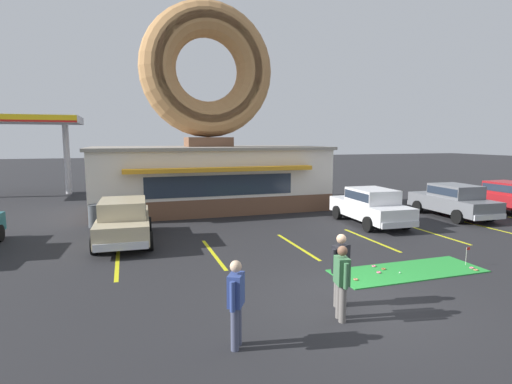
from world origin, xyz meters
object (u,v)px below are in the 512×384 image
car_grey (453,199)px  pedestrian_blue_sweater_man (342,280)px  car_champagne (124,219)px  trash_bin (95,216)px  car_white (371,205)px  pedestrian_leather_jacket_man (341,266)px  putting_flag_pin (467,252)px  pedestrian_hooded_kid (236,300)px  car_red (509,196)px  golf_ball (400,273)px

car_grey → pedestrian_blue_sweater_man: bearing=-143.0°
car_champagne → trash_bin: (-1.19, 3.15, -0.37)m
car_white → pedestrian_leather_jacket_man: bearing=-128.0°
putting_flag_pin → pedestrian_hooded_kid: 8.15m
car_white → pedestrian_hooded_kid: size_ratio=2.84×
pedestrian_blue_sweater_man → pedestrian_hooded_kid: size_ratio=0.98×
car_white → pedestrian_blue_sweater_man: car_white is taller
pedestrian_blue_sweater_man → trash_bin: pedestrian_blue_sweater_man is taller
putting_flag_pin → car_champagne: size_ratio=0.12×
car_champagne → pedestrian_hooded_kid: (1.94, -8.43, 0.03)m
car_white → pedestrian_hooded_kid: (-8.45, -8.40, 0.03)m
trash_bin → car_grey: bearing=-10.6°
car_white → pedestrian_blue_sweater_man: bearing=-127.3°
car_white → pedestrian_leather_jacket_man: (-5.72, -7.33, 0.05)m
car_red → pedestrian_leather_jacket_man: size_ratio=2.76×
car_grey → car_white: bearing=-178.4°
putting_flag_pin → pedestrian_leather_jacket_man: size_ratio=0.33×
car_champagne → pedestrian_hooded_kid: size_ratio=2.84×
putting_flag_pin → car_red: car_red is taller
car_grey → trash_bin: (-16.30, 3.05, -0.37)m
car_champagne → putting_flag_pin: bearing=-31.8°
pedestrian_leather_jacket_man → golf_ball: bearing=26.5°
car_white → trash_bin: (-11.59, 3.18, -0.37)m
car_white → car_grey: size_ratio=1.00×
golf_ball → car_grey: size_ratio=0.01×
golf_ball → putting_flag_pin: putting_flag_pin is taller
golf_ball → car_red: car_red is taller
putting_flag_pin → trash_bin: 14.25m
car_champagne → golf_ball: bearing=-39.4°
pedestrian_blue_sweater_man → pedestrian_leather_jacket_man: (0.36, 0.67, 0.04)m
car_grey → trash_bin: 16.59m
car_champagne → trash_bin: car_champagne is taller
pedestrian_blue_sweater_man → golf_ball: bearing=33.4°
car_grey → car_red: same height
pedestrian_blue_sweater_man → trash_bin: (-5.50, 11.18, -0.38)m
golf_ball → putting_flag_pin: bearing=0.3°
car_champagne → pedestrian_hooded_kid: 8.65m
car_champagne → pedestrian_blue_sweater_man: bearing=-61.8°
pedestrian_hooded_kid → car_red: bearing=27.1°
pedestrian_hooded_kid → car_white: bearing=44.8°
car_white → pedestrian_blue_sweater_man: 10.05m
car_red → pedestrian_hooded_kid: bearing=-152.9°
pedestrian_hooded_kid → trash_bin: pedestrian_hooded_kid is taller
car_champagne → trash_bin: bearing=110.8°
golf_ball → pedestrian_hooded_kid: size_ratio=0.03×
golf_ball → car_red: bearing=28.5°
car_champagne → car_grey: (15.11, 0.10, 0.00)m
car_red → pedestrian_hooded_kid: 18.83m
pedestrian_blue_sweater_man → pedestrian_hooded_kid: (-2.37, -0.40, 0.02)m
pedestrian_hooded_kid → pedestrian_leather_jacket_man: 2.93m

